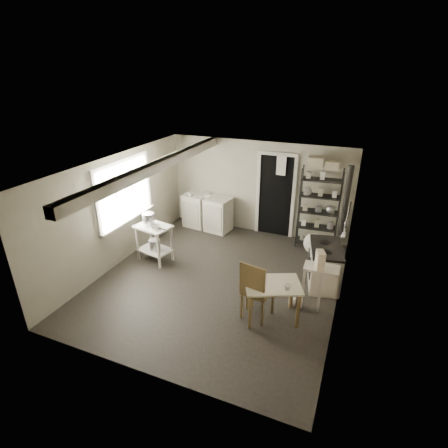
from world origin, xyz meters
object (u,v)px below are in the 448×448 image
at_px(work_table, 272,299).
at_px(chair, 258,292).
at_px(shelf_rack, 319,209).
at_px(flour_sack, 312,243).
at_px(stove, 325,263).
at_px(base_cabinets, 207,211).
at_px(stockpot, 149,219).
at_px(prep_table, 155,244).

distance_m(work_table, chair, 0.26).
height_order(shelf_rack, flour_sack, shelf_rack).
bearing_deg(stove, base_cabinets, 142.64).
relative_size(stockpot, work_table, 0.31).
height_order(prep_table, flour_sack, prep_table).
bearing_deg(prep_table, shelf_rack, 32.49).
height_order(stove, work_table, stove).
distance_m(prep_table, base_cabinets, 2.00).
bearing_deg(work_table, base_cabinets, 131.03).
xyz_separation_m(stockpot, stove, (3.61, 0.45, -0.50)).
xyz_separation_m(stove, chair, (-0.89, -1.43, 0.05)).
distance_m(shelf_rack, work_table, 2.95).
xyz_separation_m(work_table, flour_sack, (0.25, 2.55, -0.14)).
distance_m(prep_table, chair, 2.77).
distance_m(prep_table, shelf_rack, 3.72).
bearing_deg(prep_table, stockpot, 164.43).
distance_m(shelf_rack, stove, 1.63).
height_order(prep_table, stove, stove).
relative_size(shelf_rack, stove, 1.87).
bearing_deg(shelf_rack, work_table, -99.97).
relative_size(prep_table, work_table, 0.93).
height_order(stockpot, chair, stockpot).
relative_size(stove, chair, 0.93).
bearing_deg(prep_table, chair, -19.92).
bearing_deg(flour_sack, stockpot, -153.35).
height_order(stove, chair, chair).
xyz_separation_m(stockpot, shelf_rack, (3.22, 1.94, 0.01)).
bearing_deg(chair, shelf_rack, 91.28).
height_order(work_table, flour_sack, work_table).
relative_size(stockpot, shelf_rack, 0.15).
xyz_separation_m(base_cabinets, shelf_rack, (2.77, 0.01, 0.49)).
distance_m(base_cabinets, flour_sack, 2.79).
bearing_deg(work_table, chair, -171.69).
distance_m(prep_table, stove, 3.53).
bearing_deg(chair, flour_sack, 90.35).
xyz_separation_m(prep_table, work_table, (2.84, -0.91, -0.02)).
distance_m(shelf_rack, chair, 3.00).
xyz_separation_m(prep_table, stove, (3.49, 0.48, 0.04)).
relative_size(base_cabinets, flour_sack, 2.82).
height_order(prep_table, stockpot, stockpot).
xyz_separation_m(prep_table, base_cabinets, (0.33, 1.97, 0.06)).
height_order(stockpot, work_table, stockpot).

